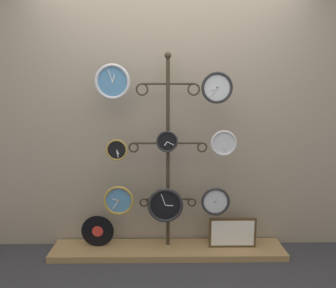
# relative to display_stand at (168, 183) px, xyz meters

# --- Properties ---
(ground_plane) EXTENTS (12.00, 12.00, 0.00)m
(ground_plane) POSITION_rel_display_stand_xyz_m (0.00, -0.41, -0.68)
(ground_plane) COLOR #333338
(shop_wall) EXTENTS (4.40, 0.04, 2.80)m
(shop_wall) POSITION_rel_display_stand_xyz_m (0.00, 0.16, 0.72)
(shop_wall) COLOR gray
(shop_wall) RESTS_ON ground_plane
(low_shelf) EXTENTS (2.20, 0.36, 0.06)m
(low_shelf) POSITION_rel_display_stand_xyz_m (0.00, -0.06, -0.65)
(low_shelf) COLOR #9E7A4C
(low_shelf) RESTS_ON ground_plane
(display_stand) EXTENTS (0.73, 0.32, 1.87)m
(display_stand) POSITION_rel_display_stand_xyz_m (0.00, 0.00, 0.00)
(display_stand) COLOR #382D1E
(display_stand) RESTS_ON ground_plane
(clock_top_left) EXTENTS (0.31, 0.04, 0.31)m
(clock_top_left) POSITION_rel_display_stand_xyz_m (-0.48, -0.09, 0.93)
(clock_top_left) COLOR #4C84B2
(clock_top_right) EXTENTS (0.27, 0.04, 0.27)m
(clock_top_right) POSITION_rel_display_stand_xyz_m (0.42, -0.11, 0.88)
(clock_top_right) COLOR silver
(clock_middle_left) EXTENTS (0.19, 0.04, 0.19)m
(clock_middle_left) POSITION_rel_display_stand_xyz_m (-0.46, -0.09, 0.33)
(clock_middle_left) COLOR black
(clock_middle_center) EXTENTS (0.19, 0.04, 0.19)m
(clock_middle_center) POSITION_rel_display_stand_xyz_m (-0.01, -0.09, 0.41)
(clock_middle_center) COLOR black
(clock_middle_right) EXTENTS (0.23, 0.04, 0.23)m
(clock_middle_right) POSITION_rel_display_stand_xyz_m (0.49, -0.10, 0.39)
(clock_middle_right) COLOR silver
(clock_bottom_left) EXTENTS (0.28, 0.04, 0.28)m
(clock_bottom_left) POSITION_rel_display_stand_xyz_m (-0.45, -0.11, -0.13)
(clock_bottom_left) COLOR #4C84B2
(clock_bottom_center) EXTENTS (0.33, 0.04, 0.33)m
(clock_bottom_center) POSITION_rel_display_stand_xyz_m (-0.02, -0.12, -0.18)
(clock_bottom_center) COLOR black
(clock_bottom_right) EXTENTS (0.27, 0.04, 0.27)m
(clock_bottom_right) POSITION_rel_display_stand_xyz_m (0.44, -0.09, -0.15)
(clock_bottom_right) COLOR silver
(vinyl_record) EXTENTS (0.31, 0.01, 0.31)m
(vinyl_record) POSITION_rel_display_stand_xyz_m (-0.67, -0.03, -0.47)
(vinyl_record) COLOR black
(vinyl_record) RESTS_ON low_shelf
(picture_frame) EXTENTS (0.45, 0.02, 0.29)m
(picture_frame) POSITION_rel_display_stand_xyz_m (0.61, -0.06, -0.47)
(picture_frame) COLOR #4C381E
(picture_frame) RESTS_ON low_shelf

